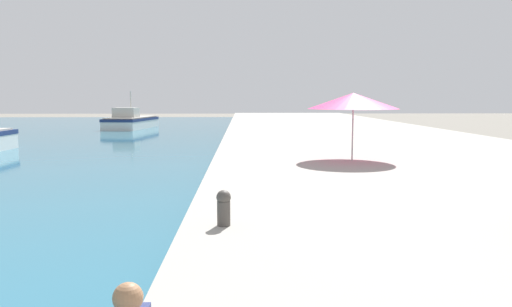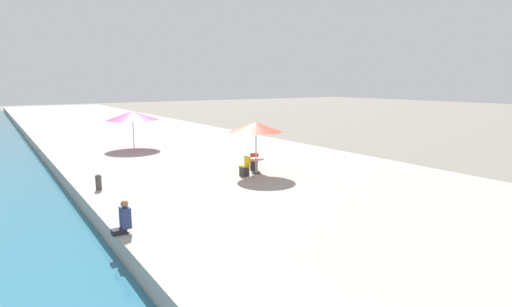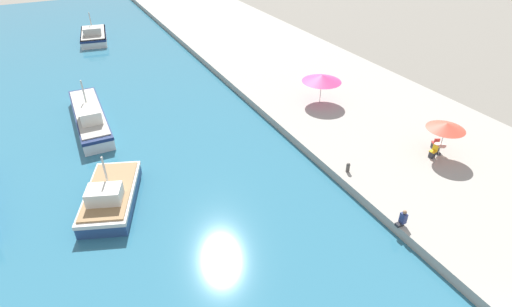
# 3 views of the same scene
# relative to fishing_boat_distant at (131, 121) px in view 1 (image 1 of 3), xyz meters

# --- Properties ---
(quay_promenade) EXTENTS (16.00, 90.00, 0.66)m
(quay_promenade) POSITION_rel_fishing_boat_distant_xyz_m (17.58, -16.43, -0.41)
(quay_promenade) COLOR #A39E93
(quay_promenade) RESTS_ON ground_plane
(fishing_boat_distant) EXTENTS (4.09, 7.85, 3.55)m
(fishing_boat_distant) POSITION_rel_fishing_boat_distant_xyz_m (0.00, 0.00, 0.00)
(fishing_boat_distant) COLOR silver
(fishing_boat_distant) RESTS_ON water_basin
(cafe_umbrella_white) EXTENTS (3.38, 3.38, 2.49)m
(cafe_umbrella_white) POSITION_rel_fishing_boat_distant_xyz_m (14.83, -29.62, 2.11)
(cafe_umbrella_white) COLOR #B7B7B7
(cafe_umbrella_white) RESTS_ON quay_promenade
(mooring_bollard) EXTENTS (0.26, 0.26, 0.65)m
(mooring_bollard) POSITION_rel_fishing_boat_distant_xyz_m (10.37, -39.27, 0.27)
(mooring_bollard) COLOR #4C4742
(mooring_bollard) RESTS_ON quay_promenade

